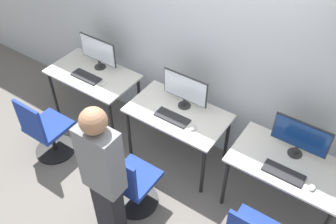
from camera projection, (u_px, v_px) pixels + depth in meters
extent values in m
plane|color=slate|center=(162.00, 174.00, 4.39)|extent=(20.00, 20.00, 0.00)
cube|color=#B7BCC1|center=(202.00, 42.00, 3.91)|extent=(12.00, 0.05, 2.80)
cube|color=silver|center=(92.00, 74.00, 4.62)|extent=(1.10, 0.64, 0.02)
cylinder|color=black|center=(54.00, 94.00, 4.91)|extent=(0.04, 0.04, 0.72)
cylinder|color=black|center=(112.00, 124.00, 4.49)|extent=(0.04, 0.04, 0.72)
cylinder|color=black|center=(83.00, 74.00, 5.24)|extent=(0.04, 0.04, 0.72)
cylinder|color=black|center=(139.00, 100.00, 4.82)|extent=(0.04, 0.04, 0.72)
cylinder|color=#2D2D2D|center=(100.00, 67.00, 4.70)|extent=(0.14, 0.14, 0.01)
cylinder|color=#2D2D2D|center=(100.00, 63.00, 4.66)|extent=(0.04, 0.04, 0.10)
cube|color=#2D2D2D|center=(98.00, 50.00, 4.53)|extent=(0.54, 0.01, 0.32)
cube|color=silver|center=(97.00, 50.00, 4.52)|extent=(0.52, 0.01, 0.30)
cube|color=#262628|center=(86.00, 77.00, 4.54)|extent=(0.39, 0.15, 0.02)
ellipsoid|color=silver|center=(103.00, 83.00, 4.43)|extent=(0.06, 0.09, 0.03)
cylinder|color=black|center=(56.00, 149.00, 4.65)|extent=(0.48, 0.48, 0.03)
cylinder|color=black|center=(52.00, 138.00, 4.52)|extent=(0.04, 0.04, 0.36)
cube|color=navy|center=(49.00, 126.00, 4.38)|extent=(0.44, 0.44, 0.05)
cube|color=navy|center=(30.00, 121.00, 4.09)|extent=(0.40, 0.04, 0.44)
cube|color=silver|center=(178.00, 113.00, 4.09)|extent=(1.10, 0.64, 0.02)
cylinder|color=black|center=(129.00, 133.00, 4.38)|extent=(0.04, 0.04, 0.72)
cylinder|color=black|center=(203.00, 171.00, 3.97)|extent=(0.04, 0.04, 0.72)
cylinder|color=black|center=(156.00, 108.00, 4.71)|extent=(0.04, 0.04, 0.72)
cylinder|color=black|center=(227.00, 140.00, 4.30)|extent=(0.04, 0.04, 0.72)
cylinder|color=#2D2D2D|center=(184.00, 105.00, 4.16)|extent=(0.14, 0.14, 0.01)
cylinder|color=#2D2D2D|center=(184.00, 102.00, 4.12)|extent=(0.04, 0.04, 0.10)
cube|color=#2D2D2D|center=(185.00, 88.00, 3.99)|extent=(0.54, 0.01, 0.32)
cube|color=silver|center=(185.00, 88.00, 3.99)|extent=(0.52, 0.01, 0.30)
cube|color=#262628|center=(172.00, 117.00, 4.01)|extent=(0.39, 0.15, 0.02)
ellipsoid|color=silver|center=(193.00, 128.00, 3.88)|extent=(0.06, 0.09, 0.03)
cylinder|color=black|center=(137.00, 200.00, 4.10)|extent=(0.48, 0.48, 0.03)
cylinder|color=black|center=(135.00, 190.00, 3.97)|extent=(0.04, 0.04, 0.36)
cube|color=navy|center=(134.00, 178.00, 3.83)|extent=(0.44, 0.44, 0.05)
cube|color=navy|center=(120.00, 176.00, 3.54)|extent=(0.40, 0.04, 0.44)
cube|color=#232328|center=(110.00, 210.00, 3.58)|extent=(0.25, 0.16, 0.78)
cube|color=slate|center=(101.00, 160.00, 3.09)|extent=(0.36, 0.20, 0.68)
sphere|color=#9E7051|center=(93.00, 121.00, 2.78)|extent=(0.22, 0.22, 0.22)
cube|color=silver|center=(289.00, 164.00, 3.56)|extent=(1.10, 0.64, 0.02)
cylinder|color=black|center=(225.00, 183.00, 3.86)|extent=(0.04, 0.04, 0.72)
cylinder|color=black|center=(248.00, 150.00, 4.19)|extent=(0.04, 0.04, 0.72)
cylinder|color=#2D2D2D|center=(295.00, 153.00, 3.64)|extent=(0.14, 0.14, 0.01)
cylinder|color=#2D2D2D|center=(296.00, 150.00, 3.60)|extent=(0.04, 0.04, 0.10)
cube|color=#2D2D2D|center=(301.00, 135.00, 3.47)|extent=(0.54, 0.01, 0.32)
cube|color=navy|center=(301.00, 136.00, 3.47)|extent=(0.52, 0.01, 0.30)
cube|color=#262628|center=(283.00, 173.00, 3.45)|extent=(0.39, 0.15, 0.02)
ellipsoid|color=silver|center=(312.00, 187.00, 3.33)|extent=(0.06, 0.09, 0.03)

